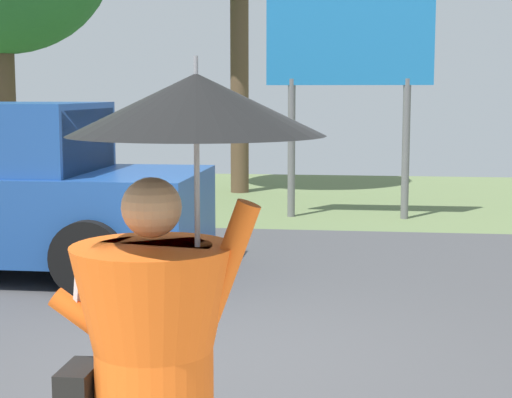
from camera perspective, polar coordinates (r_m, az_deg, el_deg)
ground_plane at (r=9.13m, az=0.72°, el=-5.58°), size 40.00×22.00×0.20m
monk_pedestrian at (r=3.12m, az=-6.42°, el=-10.12°), size 1.04×0.92×2.13m
roadside_billboard at (r=13.18m, az=6.45°, el=9.74°), size 2.60×0.12×3.50m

